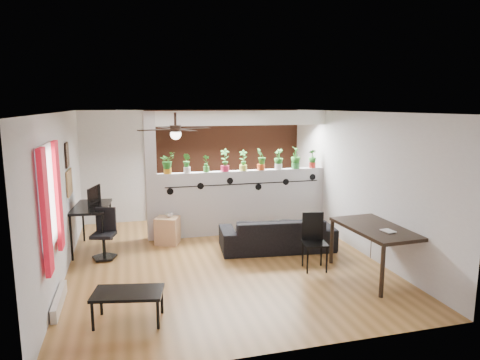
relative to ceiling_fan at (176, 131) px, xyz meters
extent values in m
cube|color=brown|center=(0.80, 0.30, -2.36)|extent=(6.30, 7.10, 0.10)
cube|color=#B7B7BA|center=(0.80, 3.32, -1.01)|extent=(6.30, 0.04, 2.90)
cube|color=#B7B7BA|center=(0.80, -2.72, -1.01)|extent=(6.30, 0.04, 2.90)
cube|color=#B7B7BA|center=(-1.82, 0.30, -1.01)|extent=(0.04, 7.10, 2.90)
cube|color=#B7B7BA|center=(3.42, 0.30, -1.01)|extent=(0.04, 7.10, 2.90)
cube|color=white|center=(0.80, 0.30, 0.34)|extent=(6.30, 7.10, 0.10)
cube|color=#BCBCC1|center=(1.60, 1.80, -1.64)|extent=(3.60, 0.18, 1.35)
cube|color=white|center=(1.60, 1.80, 0.14)|extent=(3.60, 0.18, 0.30)
cube|color=#BCBCC1|center=(-0.31, 1.80, -1.01)|extent=(0.22, 0.20, 2.60)
cube|color=#A54F30|center=(1.60, 3.27, -1.01)|extent=(3.90, 0.05, 2.60)
cube|color=black|center=(1.60, 1.70, -1.23)|extent=(3.31, 0.01, 0.02)
cylinder|color=black|center=(0.05, 1.70, -1.31)|extent=(0.14, 0.01, 0.14)
cylinder|color=black|center=(0.67, 1.70, -1.23)|extent=(0.14, 0.01, 0.14)
cylinder|color=black|center=(1.29, 1.70, -1.15)|extent=(0.14, 0.01, 0.14)
cylinder|color=black|center=(1.91, 1.70, -1.31)|extent=(0.14, 0.01, 0.14)
cylinder|color=black|center=(2.53, 1.70, -1.23)|extent=(0.14, 0.01, 0.14)
cylinder|color=black|center=(3.15, 1.70, -1.15)|extent=(0.14, 0.01, 0.14)
cube|color=white|center=(-1.78, -0.90, -0.76)|extent=(0.02, 0.95, 1.25)
cube|color=white|center=(-1.77, -0.90, -0.76)|extent=(0.04, 1.05, 1.35)
cube|color=red|center=(-1.73, -1.40, -0.86)|extent=(0.06, 0.30, 1.55)
cube|color=red|center=(-1.73, -0.40, -0.86)|extent=(0.06, 0.30, 1.55)
cube|color=silver|center=(-1.74, -0.90, -2.22)|extent=(0.08, 1.00, 0.18)
cube|color=#A27C4E|center=(-1.78, 1.25, -0.96)|extent=(0.03, 0.60, 0.45)
cube|color=#8C7259|center=(-1.78, 1.20, -0.46)|extent=(0.03, 0.30, 0.40)
cube|color=black|center=(-1.78, 1.20, -0.46)|extent=(0.02, 0.34, 0.44)
cylinder|color=black|center=(0.00, 0.00, 0.19)|extent=(0.04, 0.04, 0.20)
cylinder|color=black|center=(0.00, 0.00, 0.04)|extent=(0.18, 0.18, 0.10)
sphere|color=white|center=(0.00, 0.00, -0.05)|extent=(0.17, 0.17, 0.17)
cube|color=black|center=(0.32, 0.12, 0.03)|extent=(0.55, 0.29, 0.01)
cube|color=black|center=(-0.12, 0.32, 0.03)|extent=(0.29, 0.55, 0.01)
cube|color=black|center=(-0.32, -0.12, 0.03)|extent=(0.55, 0.29, 0.01)
cube|color=black|center=(0.12, -0.32, 0.03)|extent=(0.29, 0.55, 0.01)
cylinder|color=#C48217|center=(0.02, 1.80, -0.90)|extent=(0.16, 0.16, 0.12)
imported|color=#175318|center=(0.02, 1.80, -0.69)|extent=(0.29, 0.28, 0.34)
cylinder|color=silver|center=(0.42, 1.80, -0.90)|extent=(0.14, 0.14, 0.12)
imported|color=#175318|center=(0.42, 1.80, -0.71)|extent=(0.24, 0.25, 0.30)
cylinder|color=#38802E|center=(0.81, 1.80, -0.90)|extent=(0.12, 0.12, 0.12)
imported|color=#175318|center=(0.81, 1.80, -0.73)|extent=(0.22, 0.21, 0.26)
cylinder|color=#B61D3F|center=(1.21, 1.80, -0.90)|extent=(0.17, 0.17, 0.12)
imported|color=#175318|center=(1.21, 1.80, -0.68)|extent=(0.31, 0.29, 0.37)
cylinder|color=#D9E04F|center=(1.60, 1.80, -0.90)|extent=(0.16, 0.16, 0.12)
imported|color=#175318|center=(1.60, 1.80, -0.69)|extent=(0.27, 0.23, 0.34)
cylinder|color=#C34517|center=(2.00, 1.80, -0.90)|extent=(0.17, 0.17, 0.12)
imported|color=#175318|center=(2.00, 1.80, -0.68)|extent=(0.29, 0.26, 0.36)
cylinder|color=silver|center=(2.39, 1.80, -0.90)|extent=(0.16, 0.16, 0.12)
imported|color=#175318|center=(2.39, 1.80, -0.70)|extent=(0.27, 0.28, 0.34)
cylinder|color=#2E8038|center=(2.79, 1.80, -0.90)|extent=(0.17, 0.17, 0.12)
imported|color=#175318|center=(2.79, 1.80, -0.68)|extent=(0.27, 0.30, 0.37)
cylinder|color=red|center=(3.18, 1.80, -0.90)|extent=(0.14, 0.14, 0.12)
imported|color=#175318|center=(3.18, 1.80, -0.71)|extent=(0.21, 0.17, 0.30)
imported|color=black|center=(1.93, 0.58, -2.02)|extent=(2.12, 1.02, 0.60)
cube|color=tan|center=(-0.05, 1.46, -2.05)|extent=(0.55, 0.52, 0.53)
imported|color=gray|center=(0.00, 1.46, -1.73)|extent=(0.14, 0.14, 0.10)
cube|color=black|center=(-1.45, 1.46, -1.48)|extent=(0.73, 1.23, 0.04)
cylinder|color=black|center=(-1.77, 0.94, -1.91)|extent=(0.04, 0.04, 0.81)
cylinder|color=black|center=(-1.23, 0.89, -1.91)|extent=(0.04, 0.04, 0.81)
cylinder|color=black|center=(-1.67, 2.03, -1.91)|extent=(0.04, 0.04, 0.81)
cylinder|color=black|center=(-1.13, 1.98, -1.91)|extent=(0.04, 0.04, 0.81)
imported|color=black|center=(-1.45, 1.61, -1.37)|extent=(0.33, 0.15, 0.19)
cylinder|color=black|center=(-1.22, 0.86, -2.28)|extent=(0.46, 0.46, 0.04)
cylinder|color=black|center=(-1.22, 0.86, -2.08)|extent=(0.05, 0.05, 0.39)
cube|color=black|center=(-1.22, 0.86, -1.87)|extent=(0.47, 0.47, 0.06)
cube|color=black|center=(-1.17, 1.02, -1.62)|extent=(0.36, 0.15, 0.43)
cube|color=black|center=(3.05, -1.04, -1.52)|extent=(0.98, 1.54, 0.05)
cylinder|color=black|center=(2.67, -1.77, -1.93)|extent=(0.06, 0.06, 0.76)
cylinder|color=black|center=(3.50, -1.73, -1.93)|extent=(0.06, 0.06, 0.76)
cylinder|color=black|center=(2.60, -0.35, -1.93)|extent=(0.06, 0.06, 0.76)
cylinder|color=black|center=(3.43, -0.31, -1.93)|extent=(0.06, 0.06, 0.76)
imported|color=gray|center=(2.95, -1.34, -1.49)|extent=(0.18, 0.22, 0.02)
cube|color=black|center=(2.19, -0.56, -1.86)|extent=(0.44, 0.44, 0.03)
cube|color=black|center=(2.22, -0.39, -1.61)|extent=(0.36, 0.09, 0.48)
cube|color=black|center=(2.00, -0.69, -2.09)|extent=(0.03, 0.03, 0.45)
cube|color=black|center=(2.32, -0.74, -2.09)|extent=(0.03, 0.03, 0.45)
cube|color=black|center=(2.06, -0.37, -1.85)|extent=(0.03, 0.03, 0.92)
cube|color=black|center=(2.37, -0.43, -1.85)|extent=(0.03, 0.03, 0.92)
cube|color=black|center=(-0.82, -1.56, -1.93)|extent=(0.95, 0.64, 0.04)
cylinder|color=black|center=(-1.25, -1.68, -2.13)|extent=(0.04, 0.04, 0.37)
cylinder|color=black|center=(-0.48, -1.83, -2.13)|extent=(0.04, 0.04, 0.37)
cylinder|color=black|center=(-1.17, -1.28, -2.13)|extent=(0.04, 0.04, 0.37)
cylinder|color=black|center=(-0.40, -1.44, -2.13)|extent=(0.04, 0.04, 0.37)
camera|label=1|loc=(-0.76, -6.79, 0.40)|focal=32.00mm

